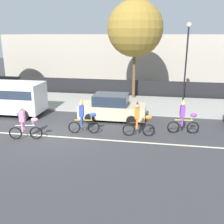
{
  "coord_description": "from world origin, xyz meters",
  "views": [
    {
      "loc": [
        5.33,
        -12.7,
        5.3
      ],
      "look_at": [
        2.89,
        1.2,
        1.0
      ],
      "focal_mm": 42.0,
      "sensor_mm": 36.0,
      "label": 1
    }
  ],
  "objects_px": {
    "parade_cyclist_purple": "(184,119)",
    "parked_van_white": "(7,96)",
    "parade_cyclist_pink": "(25,124)",
    "parade_cyclist_orange": "(139,121)",
    "parked_car_beige": "(112,108)",
    "parade_cyclist_cobalt": "(84,119)",
    "street_lamp_post": "(187,51)"
  },
  "relations": [
    {
      "from": "parade_cyclist_purple",
      "to": "parked_van_white",
      "type": "bearing_deg",
      "value": 172.42
    },
    {
      "from": "parade_cyclist_pink",
      "to": "parade_cyclist_orange",
      "type": "relative_size",
      "value": 1.0
    },
    {
      "from": "parade_cyclist_purple",
      "to": "parked_car_beige",
      "type": "height_order",
      "value": "parade_cyclist_purple"
    },
    {
      "from": "parade_cyclist_purple",
      "to": "parked_van_white",
      "type": "relative_size",
      "value": 0.38
    },
    {
      "from": "parade_cyclist_pink",
      "to": "parade_cyclist_purple",
      "type": "height_order",
      "value": "same"
    },
    {
      "from": "parade_cyclist_pink",
      "to": "parked_car_beige",
      "type": "height_order",
      "value": "parade_cyclist_pink"
    },
    {
      "from": "parade_cyclist_purple",
      "to": "parked_car_beige",
      "type": "bearing_deg",
      "value": 159.3
    },
    {
      "from": "parade_cyclist_pink",
      "to": "parade_cyclist_cobalt",
      "type": "relative_size",
      "value": 1.0
    },
    {
      "from": "parade_cyclist_pink",
      "to": "parade_cyclist_orange",
      "type": "bearing_deg",
      "value": 14.25
    },
    {
      "from": "parade_cyclist_pink",
      "to": "parade_cyclist_orange",
      "type": "distance_m",
      "value": 5.87
    },
    {
      "from": "street_lamp_post",
      "to": "parade_cyclist_pink",
      "type": "bearing_deg",
      "value": -133.28
    },
    {
      "from": "parade_cyclist_pink",
      "to": "parked_van_white",
      "type": "height_order",
      "value": "parked_van_white"
    },
    {
      "from": "parade_cyclist_purple",
      "to": "parade_cyclist_pink",
      "type": "bearing_deg",
      "value": -164.22
    },
    {
      "from": "parade_cyclist_orange",
      "to": "parade_cyclist_purple",
      "type": "distance_m",
      "value": 2.51
    },
    {
      "from": "parade_cyclist_orange",
      "to": "street_lamp_post",
      "type": "relative_size",
      "value": 0.33
    },
    {
      "from": "parade_cyclist_pink",
      "to": "parade_cyclist_purple",
      "type": "distance_m",
      "value": 8.37
    },
    {
      "from": "parade_cyclist_purple",
      "to": "parked_van_white",
      "type": "xyz_separation_m",
      "value": [
        -11.3,
        1.5,
        0.44
      ]
    },
    {
      "from": "parade_cyclist_pink",
      "to": "street_lamp_post",
      "type": "distance_m",
      "value": 12.92
    },
    {
      "from": "parade_cyclist_pink",
      "to": "parked_car_beige",
      "type": "xyz_separation_m",
      "value": [
        3.83,
        3.87,
        -0.06
      ]
    },
    {
      "from": "parade_cyclist_pink",
      "to": "street_lamp_post",
      "type": "relative_size",
      "value": 0.33
    },
    {
      "from": "parked_van_white",
      "to": "parked_car_beige",
      "type": "bearing_deg",
      "value": 0.76
    },
    {
      "from": "parade_cyclist_orange",
      "to": "parade_cyclist_purple",
      "type": "bearing_deg",
      "value": 19.37
    },
    {
      "from": "parade_cyclist_purple",
      "to": "parade_cyclist_cobalt",
      "type": "bearing_deg",
      "value": -170.02
    },
    {
      "from": "parade_cyclist_orange",
      "to": "parade_cyclist_purple",
      "type": "height_order",
      "value": "same"
    },
    {
      "from": "parade_cyclist_cobalt",
      "to": "parade_cyclist_orange",
      "type": "relative_size",
      "value": 1.0
    },
    {
      "from": "parade_cyclist_cobalt",
      "to": "parade_cyclist_purple",
      "type": "relative_size",
      "value": 1.0
    },
    {
      "from": "parade_cyclist_purple",
      "to": "parked_van_white",
      "type": "distance_m",
      "value": 11.4
    },
    {
      "from": "parade_cyclist_pink",
      "to": "street_lamp_post",
      "type": "xyz_separation_m",
      "value": [
        8.59,
        9.13,
        3.15
      ]
    },
    {
      "from": "parked_car_beige",
      "to": "street_lamp_post",
      "type": "bearing_deg",
      "value": 47.78
    },
    {
      "from": "parade_cyclist_cobalt",
      "to": "parade_cyclist_orange",
      "type": "bearing_deg",
      "value": 2.09
    },
    {
      "from": "parade_cyclist_cobalt",
      "to": "parked_van_white",
      "type": "bearing_deg",
      "value": 157.69
    },
    {
      "from": "parked_van_white",
      "to": "street_lamp_post",
      "type": "bearing_deg",
      "value": 24.31
    }
  ]
}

